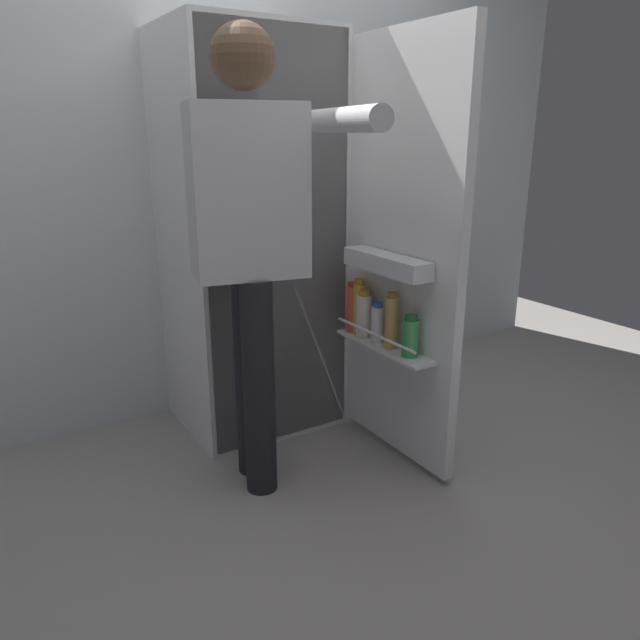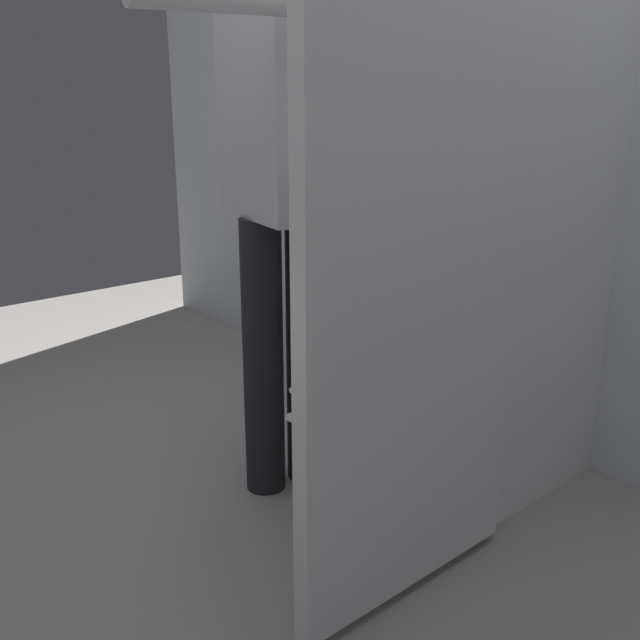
{
  "view_description": "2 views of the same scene",
  "coord_description": "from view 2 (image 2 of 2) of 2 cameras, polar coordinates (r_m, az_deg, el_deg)",
  "views": [
    {
      "loc": [
        -1.15,
        -1.9,
        1.34
      ],
      "look_at": [
        -0.02,
        -0.09,
        0.67
      ],
      "focal_mm": 33.66,
      "sensor_mm": 36.0,
      "label": 1
    },
    {
      "loc": [
        1.37,
        -1.24,
        1.17
      ],
      "look_at": [
        0.05,
        -0.09,
        0.62
      ],
      "focal_mm": 40.88,
      "sensor_mm": 36.0,
      "label": 2
    }
  ],
  "objects": [
    {
      "name": "ground_plane",
      "position": [
        2.19,
        0.89,
        -15.06
      ],
      "size": [
        5.75,
        5.75,
        0.0
      ],
      "primitive_type": "plane",
      "color": "gray"
    },
    {
      "name": "person",
      "position": [
        2.05,
        -2.87,
        12.68
      ],
      "size": [
        0.55,
        0.77,
        1.68
      ],
      "color": "black",
      "rests_on": "ground_plane"
    },
    {
      "name": "kitchen_wall",
      "position": [
        2.53,
        17.0,
        20.43
      ],
      "size": [
        4.4,
        0.1,
        2.68
      ],
      "primitive_type": "cube",
      "color": "silver",
      "rests_on": "ground_plane"
    },
    {
      "name": "refrigerator",
      "position": [
        2.21,
        11.04,
        9.23
      ],
      "size": [
        0.74,
        1.25,
        1.75
      ],
      "color": "white",
      "rests_on": "ground_plane"
    }
  ]
}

